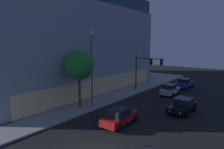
# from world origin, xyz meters

# --- Properties ---
(modern_building) EXTENTS (31.82, 30.24, 16.26)m
(modern_building) POSITION_xyz_m (13.59, 25.23, 8.07)
(modern_building) COLOR #4C4C51
(modern_building) RESTS_ON ground
(traffic_light_far_corner) EXTENTS (0.55, 4.77, 5.84)m
(traffic_light_far_corner) POSITION_xyz_m (18.87, 5.68, 4.30)
(traffic_light_far_corner) COLOR black
(traffic_light_far_corner) RESTS_ON sidewalk_corner
(street_lamp_sidewalk) EXTENTS (0.44, 0.44, 9.20)m
(street_lamp_sidewalk) POSITION_xyz_m (8.14, 7.50, 5.81)
(street_lamp_sidewalk) COLOR #474747
(street_lamp_sidewalk) RESTS_ON sidewalk_corner
(sidewalk_tree) EXTENTS (3.58, 3.58, 6.97)m
(sidewalk_tree) POSITION_xyz_m (6.92, 8.41, 5.31)
(sidewalk_tree) COLOR brown
(sidewalk_tree) RESTS_ON sidewalk_corner
(car_red) EXTENTS (4.60, 2.10, 1.69)m
(car_red) POSITION_xyz_m (5.64, 1.55, 0.85)
(car_red) COLOR maroon
(car_red) RESTS_ON ground
(car_black) EXTENTS (4.72, 2.30, 1.59)m
(car_black) POSITION_xyz_m (13.17, -2.07, 0.81)
(car_black) COLOR black
(car_black) RESTS_ON ground
(car_silver) EXTENTS (4.11, 2.05, 1.74)m
(car_silver) POSITION_xyz_m (19.80, 2.08, 0.86)
(car_silver) COLOR #B7BABF
(car_silver) RESTS_ON ground
(car_blue) EXTENTS (4.48, 2.07, 1.78)m
(car_blue) POSITION_xyz_m (26.15, 1.83, 0.88)
(car_blue) COLOR navy
(car_blue) RESTS_ON ground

